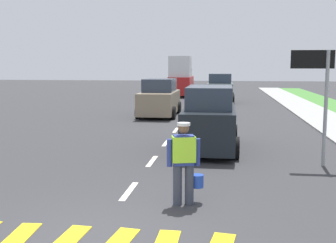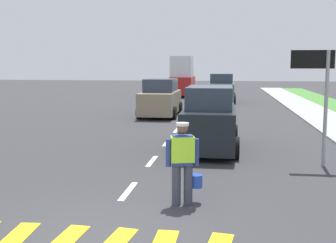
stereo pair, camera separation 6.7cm
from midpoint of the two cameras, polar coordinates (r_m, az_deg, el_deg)
name	(u,v)px [view 2 (the right image)]	position (r m, az deg, el deg)	size (l,w,h in m)	color
ground_plane	(194,108)	(27.52, 3.52, 1.75)	(96.00, 96.00, 0.00)	#333335
lane_center_line	(198,103)	(31.69, 4.12, 2.53)	(0.14, 46.40, 0.01)	silver
road_worker	(183,159)	(8.53, 2.31, -5.08)	(0.72, 0.49, 1.67)	#383D4C
lane_direction_sign	(318,79)	(12.35, 19.59, 5.33)	(1.16, 0.11, 3.20)	gray
delivery_truck	(182,78)	(38.14, 2.00, 5.81)	(2.16, 4.60, 3.54)	red
car_outgoing_ahead	(210,121)	(14.04, 5.75, 0.11)	(1.88, 4.19, 2.11)	black
car_oncoming_second	(161,99)	(23.39, -0.93, 3.07)	(2.07, 4.39, 2.04)	gray
car_outgoing_far	(221,89)	(32.08, 7.23, 4.33)	(2.09, 4.13, 2.15)	slate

